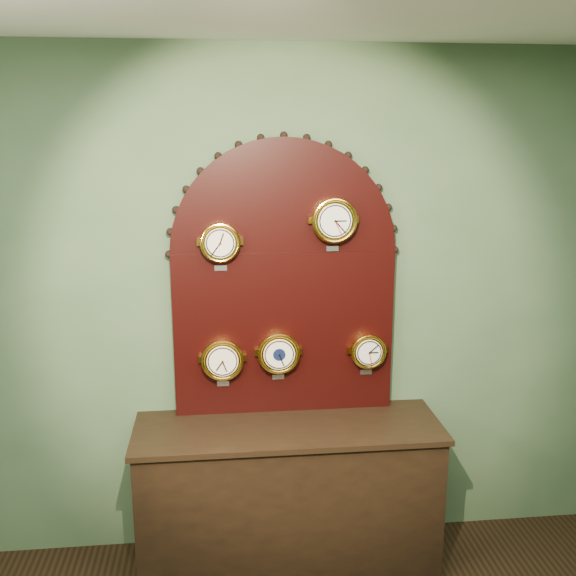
{
  "coord_description": "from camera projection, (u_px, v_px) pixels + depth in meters",
  "views": [
    {
      "loc": [
        -0.35,
        -0.96,
        2.36
      ],
      "look_at": [
        0.0,
        2.25,
        1.58
      ],
      "focal_mm": 40.74,
      "sensor_mm": 36.0,
      "label": 1
    }
  ],
  "objects": [
    {
      "name": "roman_clock",
      "position": [
        220.0,
        242.0,
        3.36
      ],
      "size": [
        0.21,
        0.08,
        0.26
      ],
      "color": "gold",
      "rests_on": "display_board"
    },
    {
      "name": "display_board",
      "position": [
        284.0,
        271.0,
        3.5
      ],
      "size": [
        1.26,
        0.06,
        1.53
      ],
      "color": "black",
      "rests_on": "shop_counter"
    },
    {
      "name": "wall_back",
      "position": [
        283.0,
        309.0,
        3.6
      ],
      "size": [
        4.0,
        0.0,
        4.0
      ],
      "primitive_type": "plane",
      "rotation": [
        1.57,
        0.0,
        0.0
      ],
      "color": "#466143",
      "rests_on": "ground"
    },
    {
      "name": "arabic_clock",
      "position": [
        334.0,
        220.0,
        3.4
      ],
      "size": [
        0.24,
        0.08,
        0.29
      ],
      "color": "gold",
      "rests_on": "display_board"
    },
    {
      "name": "tide_clock",
      "position": [
        368.0,
        351.0,
        3.59
      ],
      "size": [
        0.2,
        0.08,
        0.25
      ],
      "color": "gold",
      "rests_on": "display_board"
    },
    {
      "name": "shop_counter",
      "position": [
        288.0,
        498.0,
        3.58
      ],
      "size": [
        1.6,
        0.5,
        0.8
      ],
      "primitive_type": "cube",
      "color": "black",
      "rests_on": "ground_plane"
    },
    {
      "name": "hygrometer",
      "position": [
        223.0,
        360.0,
        3.51
      ],
      "size": [
        0.23,
        0.08,
        0.28
      ],
      "color": "gold",
      "rests_on": "display_board"
    },
    {
      "name": "barometer",
      "position": [
        279.0,
        353.0,
        3.54
      ],
      "size": [
        0.23,
        0.08,
        0.28
      ],
      "color": "gold",
      "rests_on": "display_board"
    }
  ]
}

